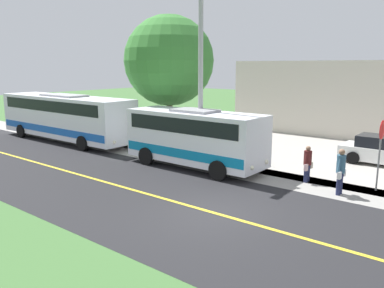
{
  "coord_description": "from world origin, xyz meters",
  "views": [
    {
      "loc": [
        10.41,
        7.37,
        4.98
      ],
      "look_at": [
        -3.5,
        -3.76,
        1.4
      ],
      "focal_mm": 36.68,
      "sensor_mm": 36.0,
      "label": 1
    }
  ],
  "objects_px": {
    "transit_bus_rear": "(65,115)",
    "pedestrian_with_bags": "(341,170)",
    "street_light_pole": "(199,69)",
    "tree_curbside": "(169,61)",
    "pedestrian_waiting": "(308,163)",
    "stop_sign": "(381,143)",
    "shuttle_bus_front": "(195,136)"
  },
  "relations": [
    {
      "from": "street_light_pole",
      "to": "pedestrian_waiting",
      "type": "bearing_deg",
      "value": 96.7
    },
    {
      "from": "shuttle_bus_front",
      "to": "tree_curbside",
      "type": "xyz_separation_m",
      "value": [
        -2.94,
        -4.29,
        3.66
      ]
    },
    {
      "from": "shuttle_bus_front",
      "to": "street_light_pole",
      "type": "distance_m",
      "value": 3.26
    },
    {
      "from": "pedestrian_waiting",
      "to": "stop_sign",
      "type": "distance_m",
      "value": 2.98
    },
    {
      "from": "shuttle_bus_front",
      "to": "transit_bus_rear",
      "type": "bearing_deg",
      "value": -90.57
    },
    {
      "from": "pedestrian_with_bags",
      "to": "transit_bus_rear",
      "type": "bearing_deg",
      "value": -89.62
    },
    {
      "from": "transit_bus_rear",
      "to": "street_light_pole",
      "type": "xyz_separation_m",
      "value": [
        -0.32,
        11.03,
        3.12
      ]
    },
    {
      "from": "stop_sign",
      "to": "shuttle_bus_front",
      "type": "bearing_deg",
      "value": -78.5
    },
    {
      "from": "stop_sign",
      "to": "street_light_pole",
      "type": "bearing_deg",
      "value": -81.53
    },
    {
      "from": "pedestrian_waiting",
      "to": "stop_sign",
      "type": "relative_size",
      "value": 0.55
    },
    {
      "from": "pedestrian_with_bags",
      "to": "pedestrian_waiting",
      "type": "relative_size",
      "value": 1.15
    },
    {
      "from": "pedestrian_with_bags",
      "to": "stop_sign",
      "type": "bearing_deg",
      "value": 143.91
    },
    {
      "from": "pedestrian_with_bags",
      "to": "stop_sign",
      "type": "height_order",
      "value": "stop_sign"
    },
    {
      "from": "transit_bus_rear",
      "to": "pedestrian_with_bags",
      "type": "relative_size",
      "value": 6.33
    },
    {
      "from": "shuttle_bus_front",
      "to": "pedestrian_with_bags",
      "type": "bearing_deg",
      "value": 91.89
    },
    {
      "from": "street_light_pole",
      "to": "transit_bus_rear",
      "type": "bearing_deg",
      "value": -88.36
    },
    {
      "from": "pedestrian_waiting",
      "to": "street_light_pole",
      "type": "relative_size",
      "value": 0.18
    },
    {
      "from": "stop_sign",
      "to": "street_light_pole",
      "type": "xyz_separation_m",
      "value": [
        1.21,
        -8.14,
        2.86
      ]
    },
    {
      "from": "shuttle_bus_front",
      "to": "street_light_pole",
      "type": "bearing_deg",
      "value": -170.49
    },
    {
      "from": "pedestrian_waiting",
      "to": "shuttle_bus_front",
      "type": "bearing_deg",
      "value": -78.75
    },
    {
      "from": "pedestrian_waiting",
      "to": "street_light_pole",
      "type": "bearing_deg",
      "value": -83.3
    },
    {
      "from": "street_light_pole",
      "to": "tree_curbside",
      "type": "height_order",
      "value": "street_light_pole"
    },
    {
      "from": "transit_bus_rear",
      "to": "shuttle_bus_front",
      "type": "bearing_deg",
      "value": 89.43
    },
    {
      "from": "stop_sign",
      "to": "tree_curbside",
      "type": "xyz_separation_m",
      "value": [
        -1.3,
        -12.36,
        3.29
      ]
    },
    {
      "from": "pedestrian_with_bags",
      "to": "tree_curbside",
      "type": "bearing_deg",
      "value": -103.44
    },
    {
      "from": "stop_sign",
      "to": "street_light_pole",
      "type": "height_order",
      "value": "street_light_pole"
    },
    {
      "from": "transit_bus_rear",
      "to": "tree_curbside",
      "type": "bearing_deg",
      "value": 112.55
    },
    {
      "from": "pedestrian_waiting",
      "to": "pedestrian_with_bags",
      "type": "bearing_deg",
      "value": 63.54
    },
    {
      "from": "shuttle_bus_front",
      "to": "street_light_pole",
      "type": "relative_size",
      "value": 0.83
    },
    {
      "from": "pedestrian_with_bags",
      "to": "stop_sign",
      "type": "relative_size",
      "value": 0.63
    },
    {
      "from": "shuttle_bus_front",
      "to": "street_light_pole",
      "type": "xyz_separation_m",
      "value": [
        -0.43,
        -0.07,
        3.24
      ]
    },
    {
      "from": "shuttle_bus_front",
      "to": "pedestrian_with_bags",
      "type": "height_order",
      "value": "shuttle_bus_front"
    }
  ]
}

